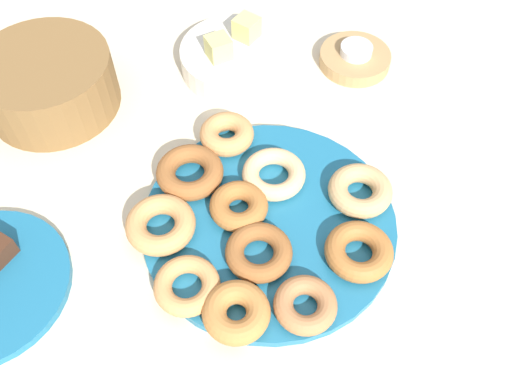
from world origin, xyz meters
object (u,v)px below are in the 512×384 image
(donut_7, at_px, (236,312))
(basket, at_px, (48,83))
(melon_chunk_right, at_px, (247,28))
(donut_10, at_px, (239,206))
(donut_3, at_px, (187,286))
(donut_plate, at_px, (269,222))
(donut_5, at_px, (305,305))
(fruit_bowl, at_px, (236,58))
(candle_holder, at_px, (355,59))
(donut_8, at_px, (227,134))
(donut_9, at_px, (161,225))
(donut_6, at_px, (274,174))
(donut_0, at_px, (190,172))
(donut_1, at_px, (359,251))
(donut_2, at_px, (259,252))
(donut_4, at_px, (360,191))
(melon_chunk_left, at_px, (219,48))
(tealight, at_px, (356,50))

(donut_7, height_order, basket, basket)
(melon_chunk_right, bearing_deg, donut_10, -127.15)
(donut_3, relative_size, melon_chunk_right, 2.29)
(donut_plate, height_order, donut_5, donut_5)
(basket, distance_m, fruit_bowl, 0.30)
(candle_holder, bearing_deg, donut_10, -157.19)
(donut_8, height_order, basket, basket)
(donut_9, bearing_deg, donut_6, -6.35)
(donut_0, distance_m, donut_9, 0.09)
(donut_1, bearing_deg, fruit_bowl, 77.99)
(donut_6, bearing_deg, donut_3, -158.39)
(donut_8, xyz_separation_m, basket, (-0.17, 0.24, 0.02))
(donut_3, bearing_deg, donut_2, -8.13)
(donut_5, bearing_deg, donut_8, 74.91)
(basket, bearing_deg, donut_4, -58.34)
(donut_0, height_order, donut_10, same)
(fruit_bowl, bearing_deg, donut_5, -114.06)
(donut_5, xyz_separation_m, melon_chunk_left, (0.15, 0.42, 0.03))
(donut_plate, bearing_deg, donut_8, 77.48)
(donut_3, height_order, donut_9, donut_9)
(donut_8, height_order, candle_holder, donut_8)
(donut_6, distance_m, candle_holder, 0.30)
(donut_5, relative_size, donut_6, 0.86)
(candle_holder, bearing_deg, donut_3, -156.26)
(donut_3, height_order, donut_7, donut_7)
(donut_2, xyz_separation_m, basket, (-0.10, 0.43, 0.02))
(donut_8, height_order, donut_9, same)
(donut_plate, height_order, fruit_bowl, fruit_bowl)
(donut_5, distance_m, donut_6, 0.20)
(donut_0, distance_m, melon_chunk_left, 0.23)
(donut_plate, bearing_deg, melon_chunk_right, 59.62)
(donut_3, xyz_separation_m, tealight, (0.46, 0.20, 0.00))
(donut_2, bearing_deg, donut_0, 91.33)
(candle_holder, bearing_deg, donut_1, -131.30)
(melon_chunk_right, bearing_deg, donut_8, -133.53)
(donut_2, height_order, donut_3, donut_2)
(tealight, bearing_deg, donut_4, -130.75)
(donut_1, height_order, donut_6, donut_1)
(donut_plate, xyz_separation_m, fruit_bowl, (0.14, 0.29, 0.01))
(donut_9, xyz_separation_m, candle_holder, (0.44, 0.11, -0.02))
(donut_3, bearing_deg, donut_plate, 9.58)
(donut_10, bearing_deg, melon_chunk_right, 52.85)
(donut_0, relative_size, donut_2, 1.10)
(basket, xyz_separation_m, melon_chunk_left, (0.25, -0.10, 0.01))
(donut_8, xyz_separation_m, donut_10, (-0.06, -0.12, -0.00))
(donut_8, relative_size, basket, 0.39)
(melon_chunk_left, bearing_deg, donut_4, -87.75)
(donut_1, bearing_deg, donut_4, 47.07)
(donut_0, distance_m, candle_holder, 0.37)
(donut_1, xyz_separation_m, donut_5, (-0.10, -0.02, -0.00))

